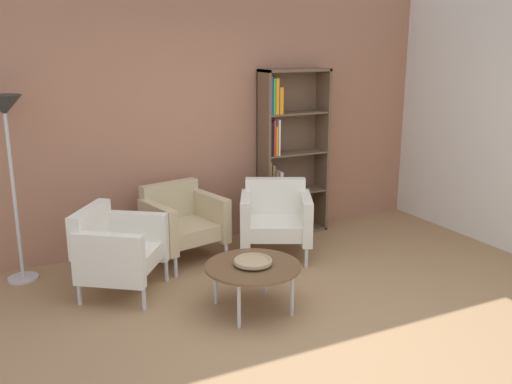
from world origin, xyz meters
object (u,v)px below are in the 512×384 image
object	(u,v)px
coffee_table_low	(253,268)
armchair_near_window	(182,221)
floor_lamp_torchiere	(6,128)
decorative_bowl	(253,261)
armchair_spare_guest	(116,249)
armchair_by_bookshelf	(276,217)
bookshelf_tall	(286,155)

from	to	relation	value
coffee_table_low	armchair_near_window	world-z (taller)	armchair_near_window
coffee_table_low	floor_lamp_torchiere	distance (m)	2.52
decorative_bowl	armchair_spare_guest	size ratio (longest dim) A/B	0.34
armchair_by_bookshelf	armchair_near_window	bearing A→B (deg)	-171.64
decorative_bowl	floor_lamp_torchiere	bearing A→B (deg)	137.63
decorative_bowl	floor_lamp_torchiere	world-z (taller)	floor_lamp_torchiere
bookshelf_tall	armchair_near_window	distance (m)	1.51
armchair_spare_guest	floor_lamp_torchiere	bearing A→B (deg)	83.33
decorative_bowl	armchair_near_window	distance (m)	1.36
armchair_near_window	armchair_spare_guest	bearing A→B (deg)	-160.25
decorative_bowl	armchair_near_window	size ratio (longest dim) A/B	0.38
coffee_table_low	armchair_spare_guest	xyz separation A→B (m)	(-0.94, 0.85, 0.04)
armchair_by_bookshelf	decorative_bowl	bearing A→B (deg)	-99.81
floor_lamp_torchiere	bookshelf_tall	bearing A→B (deg)	2.35
bookshelf_tall	armchair_by_bookshelf	size ratio (longest dim) A/B	2.06
bookshelf_tall	armchair_spare_guest	bearing A→B (deg)	-159.70
armchair_spare_guest	armchair_near_window	bearing A→B (deg)	-21.69
bookshelf_tall	floor_lamp_torchiere	bearing A→B (deg)	-177.65
bookshelf_tall	armchair_near_window	xyz separation A→B (m)	(-1.39, -0.30, -0.51)
decorative_bowl	armchair_by_bookshelf	size ratio (longest dim) A/B	0.35
bookshelf_tall	coffee_table_low	distance (m)	2.14
bookshelf_tall	armchair_near_window	world-z (taller)	bookshelf_tall
coffee_table_low	armchair_by_bookshelf	distance (m)	1.30
armchair_by_bookshelf	armchair_spare_guest	bearing A→B (deg)	-146.81
floor_lamp_torchiere	armchair_by_bookshelf	bearing A→B (deg)	-11.27
armchair_spare_guest	floor_lamp_torchiere	world-z (taller)	floor_lamp_torchiere
armchair_by_bookshelf	floor_lamp_torchiere	distance (m)	2.72
bookshelf_tall	coffee_table_low	size ratio (longest dim) A/B	2.37
coffee_table_low	decorative_bowl	size ratio (longest dim) A/B	2.50
coffee_table_low	floor_lamp_torchiere	world-z (taller)	floor_lamp_torchiere
decorative_bowl	bookshelf_tall	bearing A→B (deg)	53.28
coffee_table_low	decorative_bowl	distance (m)	0.06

